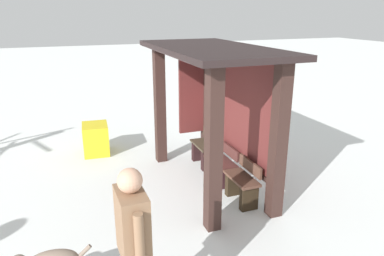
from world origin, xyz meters
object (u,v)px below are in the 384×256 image
at_px(bench_right_inside, 242,185).
at_px(grit_bin, 96,139).
at_px(bench_left_inside, 204,150).
at_px(bench_center_inside, 221,167).
at_px(bus_shelter, 216,90).
at_px(person_walking, 133,238).

bearing_deg(bench_right_inside, grit_bin, -146.67).
bearing_deg(bench_left_inside, bench_center_inside, 0.19).
distance_m(bus_shelter, person_walking, 3.63).
bearing_deg(bench_center_inside, grit_bin, -138.11).
bearing_deg(bench_left_inside, bus_shelter, -7.83).
relative_size(bus_shelter, bench_right_inside, 4.55).
distance_m(person_walking, grit_bin, 5.14).
relative_size(bus_shelter, grit_bin, 4.84).
relative_size(bench_center_inside, grit_bin, 1.06).
bearing_deg(bench_center_inside, bench_left_inside, -179.81).
bearing_deg(grit_bin, bench_center_inside, 41.89).
distance_m(bench_center_inside, person_walking, 3.64).
height_order(bench_center_inside, bench_right_inside, bench_right_inside).
bearing_deg(person_walking, bench_left_inside, 147.97).
height_order(bench_right_inside, person_walking, person_walking).
xyz_separation_m(bench_center_inside, bench_right_inside, (0.84, -0.00, 0.03)).
bearing_deg(person_walking, bench_center_inside, 140.71).
distance_m(bench_right_inside, grit_bin, 3.80).
distance_m(bench_left_inside, bench_center_inside, 0.84).
relative_size(bus_shelter, bench_left_inside, 4.49).
xyz_separation_m(bench_right_inside, person_walking, (1.91, -2.25, 0.75)).
xyz_separation_m(bench_right_inside, grit_bin, (-3.18, -2.09, 0.03)).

